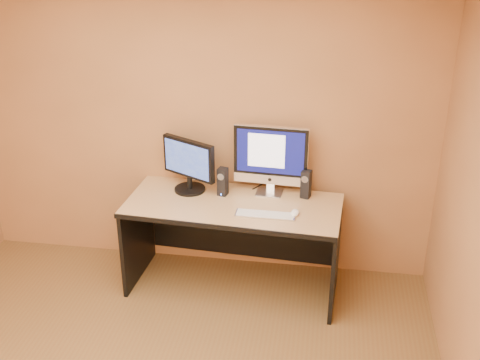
# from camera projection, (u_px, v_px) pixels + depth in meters

# --- Properties ---
(walls) EXTENTS (4.00, 4.00, 2.60)m
(walls) POSITION_uv_depth(u_px,v_px,m) (121.00, 249.00, 3.29)
(walls) COLOR #A67043
(walls) RESTS_ON ground
(ceiling) EXTENTS (4.00, 4.00, 0.00)m
(ceiling) POSITION_uv_depth(u_px,v_px,m) (97.00, 5.00, 2.74)
(ceiling) COLOR white
(ceiling) RESTS_ON walls
(desk) EXTENTS (1.78, 0.87, 0.80)m
(desk) POSITION_uv_depth(u_px,v_px,m) (233.00, 246.00, 5.03)
(desk) COLOR tan
(desk) RESTS_ON ground
(imac) EXTENTS (0.63, 0.26, 0.60)m
(imac) POSITION_uv_depth(u_px,v_px,m) (270.00, 161.00, 4.91)
(imac) COLOR silver
(imac) RESTS_ON desk
(second_monitor) EXTENTS (0.58, 0.47, 0.46)m
(second_monitor) POSITION_uv_depth(u_px,v_px,m) (189.00, 166.00, 4.99)
(second_monitor) COLOR black
(second_monitor) RESTS_ON desk
(speaker_left) EXTENTS (0.09, 0.09, 0.24)m
(speaker_left) POSITION_uv_depth(u_px,v_px,m) (223.00, 182.00, 4.96)
(speaker_left) COLOR black
(speaker_left) RESTS_ON desk
(speaker_right) EXTENTS (0.09, 0.10, 0.24)m
(speaker_right) POSITION_uv_depth(u_px,v_px,m) (306.00, 184.00, 4.92)
(speaker_right) COLOR black
(speaker_right) RESTS_ON desk
(keyboard) EXTENTS (0.47, 0.13, 0.02)m
(keyboard) POSITION_uv_depth(u_px,v_px,m) (265.00, 215.00, 4.67)
(keyboard) COLOR silver
(keyboard) RESTS_ON desk
(mouse) EXTENTS (0.07, 0.12, 0.04)m
(mouse) POSITION_uv_depth(u_px,v_px,m) (295.00, 213.00, 4.68)
(mouse) COLOR white
(mouse) RESTS_ON desk
(cable_a) EXTENTS (0.11, 0.22, 0.01)m
(cable_a) POSITION_uv_depth(u_px,v_px,m) (274.00, 190.00, 5.08)
(cable_a) COLOR black
(cable_a) RESTS_ON desk
(cable_b) EXTENTS (0.11, 0.17, 0.01)m
(cable_b) POSITION_uv_depth(u_px,v_px,m) (260.00, 185.00, 5.16)
(cable_b) COLOR black
(cable_b) RESTS_ON desk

